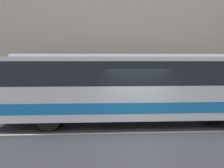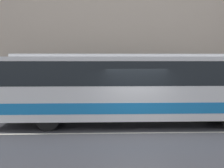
{
  "view_description": "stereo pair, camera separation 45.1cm",
  "coord_description": "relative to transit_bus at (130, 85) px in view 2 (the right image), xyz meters",
  "views": [
    {
      "loc": [
        -1.96,
        -11.93,
        2.81
      ],
      "look_at": [
        -0.94,
        1.72,
        1.8
      ],
      "focal_mm": 50.0,
      "sensor_mm": 36.0,
      "label": 1
    },
    {
      "loc": [
        -1.51,
        -11.96,
        2.81
      ],
      "look_at": [
        -0.94,
        1.72,
        1.8
      ],
      "focal_mm": 50.0,
      "sensor_mm": 36.0,
      "label": 2
    }
  ],
  "objects": [
    {
      "name": "lane_stripe",
      "position": [
        0.16,
        -1.72,
        -1.75
      ],
      "size": [
        54.0,
        0.14,
        0.01
      ],
      "color": "beige",
      "rests_on": "ground_plane"
    },
    {
      "name": "transit_bus",
      "position": [
        0.0,
        0.0,
        0.0
      ],
      "size": [
        11.66,
        2.58,
        3.1
      ],
      "color": "silver",
      "rests_on": "ground_plane"
    },
    {
      "name": "sidewalk",
      "position": [
        0.16,
        3.4,
        -1.69
      ],
      "size": [
        60.0,
        2.24,
        0.12
      ],
      "color": "gray",
      "rests_on": "ground_plane"
    },
    {
      "name": "ground_plane",
      "position": [
        0.16,
        -1.72,
        -1.75
      ],
      "size": [
        60.0,
        60.0,
        0.0
      ],
      "primitive_type": "plane",
      "color": "#333338"
    },
    {
      "name": "building_facade",
      "position": [
        0.16,
        4.66,
        3.61
      ],
      "size": [
        60.0,
        0.35,
        11.13
      ],
      "color": "#B7A899",
      "rests_on": "ground_plane"
    }
  ]
}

